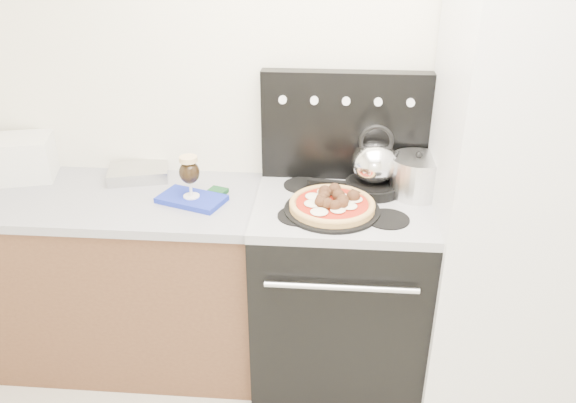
# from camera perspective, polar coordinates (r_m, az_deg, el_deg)

# --- Properties ---
(room_shell) EXTENTS (3.52, 3.01, 2.52)m
(room_shell) POSITION_cam_1_polar(r_m,az_deg,el_deg) (1.51, 3.35, -3.64)
(room_shell) COLOR beige
(room_shell) RESTS_ON ground
(base_cabinet) EXTENTS (1.45, 0.60, 0.86)m
(base_cabinet) POSITION_cam_1_polar(r_m,az_deg,el_deg) (2.91, -17.42, -7.68)
(base_cabinet) COLOR brown
(base_cabinet) RESTS_ON ground
(countertop) EXTENTS (1.48, 0.63, 0.04)m
(countertop) POSITION_cam_1_polar(r_m,az_deg,el_deg) (2.69, -18.71, 0.30)
(countertop) COLOR #9899A3
(countertop) RESTS_ON base_cabinet
(stove_body) EXTENTS (0.76, 0.65, 0.88)m
(stove_body) POSITION_cam_1_polar(r_m,az_deg,el_deg) (2.69, 5.13, -9.20)
(stove_body) COLOR black
(stove_body) RESTS_ON ground
(cooktop) EXTENTS (0.76, 0.65, 0.04)m
(cooktop) POSITION_cam_1_polar(r_m,az_deg,el_deg) (2.45, 5.56, -0.43)
(cooktop) COLOR #ADADB2
(cooktop) RESTS_ON stove_body
(backguard) EXTENTS (0.76, 0.08, 0.50)m
(backguard) POSITION_cam_1_polar(r_m,az_deg,el_deg) (2.60, 5.78, 7.65)
(backguard) COLOR black
(backguard) RESTS_ON cooktop
(fridge) EXTENTS (0.64, 0.68, 1.90)m
(fridge) POSITION_cam_1_polar(r_m,az_deg,el_deg) (2.52, 21.72, -0.22)
(fridge) COLOR silver
(fridge) RESTS_ON ground
(toaster_oven) EXTENTS (0.37, 0.31, 0.20)m
(toaster_oven) POSITION_cam_1_polar(r_m,az_deg,el_deg) (2.96, -25.74, 4.01)
(toaster_oven) COLOR silver
(toaster_oven) RESTS_ON countertop
(foil_sheet) EXTENTS (0.32, 0.27, 0.06)m
(foil_sheet) POSITION_cam_1_polar(r_m,az_deg,el_deg) (2.79, -14.93, 2.85)
(foil_sheet) COLOR silver
(foil_sheet) RESTS_ON countertop
(oven_mitt) EXTENTS (0.32, 0.25, 0.02)m
(oven_mitt) POSITION_cam_1_polar(r_m,az_deg,el_deg) (2.50, -9.76, 0.24)
(oven_mitt) COLOR #1B2CAB
(oven_mitt) RESTS_ON countertop
(beer_glass) EXTENTS (0.10, 0.10, 0.19)m
(beer_glass) POSITION_cam_1_polar(r_m,az_deg,el_deg) (2.46, -9.95, 2.51)
(beer_glass) COLOR black
(beer_glass) RESTS_ON oven_mitt
(pizza_pan) EXTENTS (0.42, 0.42, 0.01)m
(pizza_pan) POSITION_cam_1_polar(r_m,az_deg,el_deg) (2.35, 4.49, -0.84)
(pizza_pan) COLOR black
(pizza_pan) RESTS_ON cooktop
(pizza) EXTENTS (0.41, 0.41, 0.05)m
(pizza) POSITION_cam_1_polar(r_m,az_deg,el_deg) (2.34, 4.51, -0.15)
(pizza) COLOR #DAC169
(pizza) RESTS_ON pizza_pan
(skillet) EXTENTS (0.28, 0.28, 0.04)m
(skillet) POSITION_cam_1_polar(r_m,az_deg,el_deg) (2.54, 8.61, 1.48)
(skillet) COLOR black
(skillet) RESTS_ON cooktop
(tea_kettle) EXTENTS (0.26, 0.26, 0.22)m
(tea_kettle) POSITION_cam_1_polar(r_m,az_deg,el_deg) (2.49, 8.82, 4.28)
(tea_kettle) COLOR #B8B6C5
(tea_kettle) RESTS_ON skillet
(stock_pot) EXTENTS (0.26, 0.26, 0.17)m
(stock_pot) POSITION_cam_1_polar(r_m,az_deg,el_deg) (2.52, 12.92, 2.42)
(stock_pot) COLOR silver
(stock_pot) RESTS_ON cooktop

